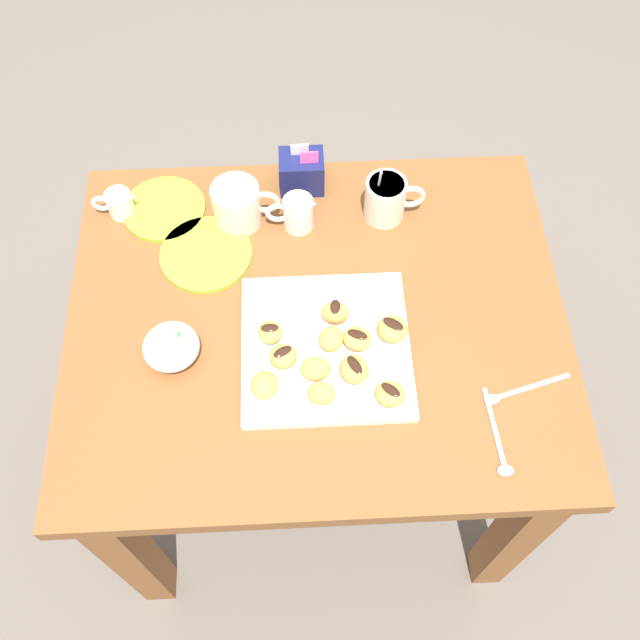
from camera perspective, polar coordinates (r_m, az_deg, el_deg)
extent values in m
plane|color=#665B51|center=(2.00, -0.19, -10.64)|extent=(8.00, 8.00, 0.00)
cube|color=brown|center=(1.35, -0.27, -0.06)|extent=(0.93, 0.76, 0.04)
cube|color=brown|center=(1.62, -14.81, -17.36)|extent=(0.07, 0.07, 0.70)
cube|color=brown|center=(1.63, 15.27, -15.98)|extent=(0.07, 0.07, 0.70)
cube|color=brown|center=(1.87, -13.16, 2.10)|extent=(0.07, 0.07, 0.70)
cube|color=brown|center=(1.88, 11.72, 3.11)|extent=(0.07, 0.07, 0.70)
cube|color=white|center=(1.29, 0.46, -2.16)|extent=(0.30, 0.30, 0.02)
cylinder|color=silver|center=(1.44, -6.64, 9.06)|extent=(0.09, 0.09, 0.09)
torus|color=silver|center=(1.43, -4.34, 9.30)|extent=(0.06, 0.01, 0.06)
cylinder|color=black|center=(1.41, -6.80, 10.09)|extent=(0.08, 0.08, 0.01)
cylinder|color=silver|center=(1.41, -7.56, 9.93)|extent=(0.03, 0.04, 0.12)
cylinder|color=silver|center=(1.44, 5.18, 9.53)|extent=(0.08, 0.08, 0.09)
torus|color=silver|center=(1.45, 7.22, 9.68)|extent=(0.06, 0.01, 0.06)
cylinder|color=black|center=(1.41, 5.31, 10.57)|extent=(0.07, 0.07, 0.01)
cylinder|color=silver|center=(1.41, 4.63, 10.44)|extent=(0.01, 0.04, 0.12)
cylinder|color=white|center=(1.43, -1.74, 8.47)|extent=(0.06, 0.06, 0.07)
cone|color=white|center=(1.41, -0.59, 9.19)|extent=(0.02, 0.02, 0.02)
torus|color=white|center=(1.43, -3.36, 8.49)|extent=(0.05, 0.01, 0.05)
cylinder|color=white|center=(1.41, -1.77, 9.25)|extent=(0.05, 0.05, 0.01)
cube|color=#191E51|center=(1.49, -1.47, 11.68)|extent=(0.09, 0.07, 0.08)
cube|color=#EA4C93|center=(1.45, -0.87, 12.76)|extent=(0.04, 0.01, 0.03)
cube|color=white|center=(1.46, -1.63, 13.36)|extent=(0.04, 0.00, 0.03)
ellipsoid|color=white|center=(1.30, -11.74, -2.09)|extent=(0.10, 0.10, 0.06)
sphere|color=#F4E5B2|center=(1.28, -11.89, -1.67)|extent=(0.06, 0.06, 0.06)
ellipsoid|color=green|center=(1.26, -11.53, -1.28)|extent=(0.03, 0.02, 0.02)
cylinder|color=white|center=(1.51, -15.60, 8.89)|extent=(0.05, 0.05, 0.05)
cone|color=white|center=(1.49, -14.83, 9.39)|extent=(0.02, 0.02, 0.02)
torus|color=white|center=(1.52, -16.96, 8.85)|extent=(0.04, 0.01, 0.04)
cylinder|color=black|center=(1.49, -15.79, 9.42)|extent=(0.04, 0.04, 0.01)
cylinder|color=#9EC633|center=(1.42, -9.04, 5.18)|extent=(0.18, 0.18, 0.01)
cylinder|color=#9EC633|center=(1.51, -12.27, 8.61)|extent=(0.17, 0.17, 0.01)
cube|color=silver|center=(1.31, 16.39, -5.14)|extent=(0.15, 0.05, 0.00)
ellipsoid|color=silver|center=(1.28, 13.48, -6.14)|extent=(0.03, 0.02, 0.01)
cube|color=silver|center=(1.26, 13.67, -8.36)|extent=(0.02, 0.15, 0.00)
ellipsoid|color=silver|center=(1.24, 14.51, -11.50)|extent=(0.03, 0.02, 0.01)
ellipsoid|color=#D19347|center=(1.28, -3.98, -0.98)|extent=(0.06, 0.06, 0.03)
ellipsoid|color=black|center=(1.27, -4.02, -0.62)|extent=(0.03, 0.02, 0.00)
ellipsoid|color=#D19347|center=(1.22, 0.02, -5.87)|extent=(0.06, 0.05, 0.03)
ellipsoid|color=#D19347|center=(1.29, 5.78, -0.71)|extent=(0.08, 0.08, 0.03)
ellipsoid|color=black|center=(1.27, 5.85, -0.30)|extent=(0.04, 0.04, 0.00)
ellipsoid|color=#D19347|center=(1.24, -0.38, -3.91)|extent=(0.06, 0.05, 0.03)
ellipsoid|color=#D19347|center=(1.26, -2.96, -2.90)|extent=(0.05, 0.05, 0.03)
ellipsoid|color=black|center=(1.24, -2.99, -2.51)|extent=(0.04, 0.03, 0.00)
ellipsoid|color=#D19347|center=(1.24, 2.74, -3.95)|extent=(0.06, 0.06, 0.03)
ellipsoid|color=black|center=(1.23, 2.78, -3.57)|extent=(0.03, 0.04, 0.00)
ellipsoid|color=#D19347|center=(1.30, 1.20, 0.59)|extent=(0.06, 0.05, 0.04)
ellipsoid|color=black|center=(1.28, 1.22, 1.08)|extent=(0.02, 0.03, 0.00)
ellipsoid|color=#D19347|center=(1.28, 2.97, -1.50)|extent=(0.07, 0.07, 0.03)
ellipsoid|color=black|center=(1.26, 3.00, -1.14)|extent=(0.04, 0.03, 0.00)
ellipsoid|color=#D19347|center=(1.27, 0.89, -1.50)|extent=(0.06, 0.06, 0.03)
ellipsoid|color=#D19347|center=(1.23, 5.58, -5.87)|extent=(0.07, 0.07, 0.03)
ellipsoid|color=black|center=(1.21, 5.65, -5.53)|extent=(0.04, 0.04, 0.00)
ellipsoid|color=#D19347|center=(1.24, -4.45, -5.16)|extent=(0.05, 0.06, 0.03)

